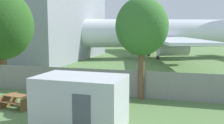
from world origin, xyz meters
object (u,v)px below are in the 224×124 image
(portable_cabin, at_px, (81,102))
(picnic_bench_near_cabin, at_px, (19,100))
(tree_left_of_cabin, at_px, (142,27))
(tree_near_hangar, at_px, (1,25))
(airplane, at_px, (145,34))

(portable_cabin, xyz_separation_m, picnic_bench_near_cabin, (-4.72, 1.82, -0.76))
(tree_left_of_cabin, bearing_deg, tree_near_hangar, 171.60)
(tree_near_hangar, xyz_separation_m, tree_left_of_cabin, (12.15, -1.79, -0.18))
(tree_near_hangar, distance_m, tree_left_of_cabin, 12.28)
(airplane, bearing_deg, tree_near_hangar, 46.82)
(portable_cabin, height_order, tree_left_of_cabin, tree_left_of_cabin)
(picnic_bench_near_cabin, height_order, tree_left_of_cabin, tree_left_of_cabin)
(airplane, distance_m, tree_near_hangar, 24.50)
(airplane, relative_size, picnic_bench_near_cabin, 22.60)
(airplane, height_order, tree_near_hangar, airplane)
(portable_cabin, relative_size, tree_left_of_cabin, 0.63)
(airplane, height_order, portable_cabin, airplane)
(tree_near_hangar, bearing_deg, tree_left_of_cabin, -8.40)
(airplane, bearing_deg, picnic_bench_near_cabin, 61.20)
(tree_near_hangar, bearing_deg, airplane, 69.16)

